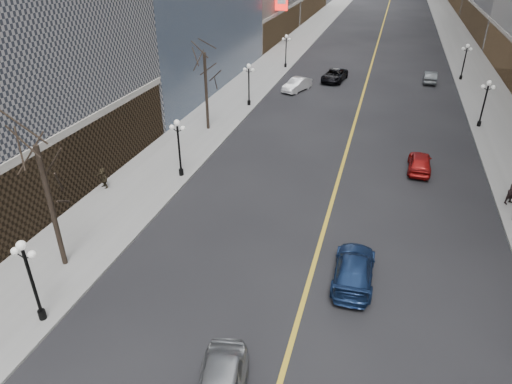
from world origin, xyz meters
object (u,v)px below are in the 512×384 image
Objects in this scene: streetlamp_west_0 at (30,273)px; car_nb_mid at (297,85)px; car_sb_far at (430,77)px; streetlamp_east_3 at (465,58)px; car_sb_mid at (420,162)px; streetlamp_west_3 at (286,47)px; car_sb_near at (354,269)px; streetlamp_west_1 at (179,142)px; car_nb_far at (334,75)px; streetlamp_east_2 at (485,99)px; streetlamp_west_2 at (249,80)px.

streetlamp_west_0 reaches higher than car_nb_mid.
streetlamp_west_0 is 53.55m from car_sb_far.
streetlamp_east_3 is 1.03× the size of car_sb_far.
car_nb_mid is 23.52m from car_sb_mid.
car_sb_mid is (-5.86, -29.72, -2.17)m from streetlamp_east_3.
streetlamp_east_3 is at bearing -100.04° from car_sb_mid.
streetlamp_west_3 reaches higher than car_nb_mid.
streetlamp_east_3 is 23.60m from streetlamp_west_3.
car_sb_near is at bearing -102.06° from streetlamp_east_3.
streetlamp_west_1 reaches higher than car_sb_mid.
streetlamp_east_3 is at bearing 25.01° from car_nb_far.
streetlamp_west_2 is (-23.60, 0.00, 0.00)m from streetlamp_east_2.
streetlamp_east_2 reaches higher than car_nb_far.
car_sb_far is (15.76, 8.48, -0.05)m from car_nb_mid.
streetlamp_west_0 and streetlamp_west_3 have the same top height.
car_nb_far is (-15.92, 12.94, -2.14)m from streetlamp_east_2.
car_nb_far is at bearing -66.69° from car_sb_mid.
streetlamp_west_0 is 41.52m from car_nb_mid.
streetlamp_west_0 is at bearing 52.59° from car_sb_mid.
streetlamp_west_0 is 52.00m from streetlamp_west_3.
streetlamp_west_1 is at bearing -90.00° from streetlamp_west_3.
car_nb_mid is 17.90m from car_sb_far.
streetlamp_east_2 is 21.12m from car_nb_mid.
streetlamp_east_2 is 16.40m from car_sb_far.
car_nb_mid is at bearing -70.06° from streetlamp_west_3.
streetlamp_east_2 is 18.00m from streetlamp_east_3.
streetlamp_west_1 is 16.68m from car_sb_near.
streetlamp_east_3 and streetlamp_west_2 have the same top height.
streetlamp_west_3 is (-23.60, 18.00, 0.00)m from streetlamp_east_2.
streetlamp_east_3 is 22.54m from car_nb_mid.
streetlamp_west_2 is at bearing 180.00° from streetlamp_east_2.
car_nb_mid reaches higher than car_sb_near.
car_nb_mid is at bearing 30.81° from car_sb_far.
streetlamp_east_2 reaches higher than car_sb_far.
car_nb_mid reaches higher than car_nb_far.
streetlamp_east_2 reaches higher than car_nb_mid.
streetlamp_west_2 is 15.20m from car_nb_far.
streetlamp_west_2 is at bearing 90.00° from streetlamp_west_1.
car_sb_near is (14.04, -26.76, -2.15)m from streetlamp_west_2.
streetlamp_west_1 is at bearing -78.78° from car_nb_mid.
streetlamp_west_3 is 9.45m from car_nb_far.
streetlamp_west_3 is at bearing 90.00° from streetlamp_west_0.
streetlamp_west_0 is 47.61m from car_nb_far.
car_sb_far is at bearing -150.49° from streetlamp_east_3.
car_nb_mid is (-19.71, -10.72, -2.13)m from streetlamp_east_3.
streetlamp_west_0 reaches higher than car_nb_far.
car_sb_near is at bearing -73.55° from car_nb_far.
car_sb_mid is at bearing -116.56° from streetlamp_east_2.
streetlamp_west_2 reaches higher than car_sb_far.
streetlamp_west_1 is 0.87× the size of car_sb_near.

